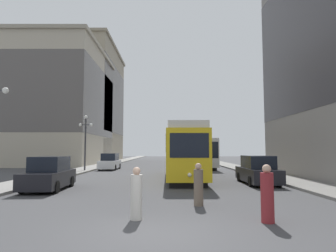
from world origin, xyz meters
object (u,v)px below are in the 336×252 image
Objects in this scene: streetcar at (182,151)px; pedestrian_crossing_far at (135,195)px; pedestrian_crossing_near at (197,186)px; pedestrian_on_sidewalk at (266,195)px; parked_car_left_near at (48,174)px; parked_car_left_mid at (109,162)px; parked_car_right_far at (256,171)px; lamp_post_left_far at (84,134)px; transit_bus at (199,152)px.

streetcar is 13.93m from pedestrian_crossing_far.
pedestrian_on_sidewalk reaches higher than pedestrian_crossing_near.
parked_car_left_mid is at bearing 86.99° from parked_car_left_near.
pedestrian_crossing_near is (7.76, -4.73, -0.07)m from parked_car_left_near.
lamp_post_left_far reaches higher than parked_car_right_far.
parked_car_left_near is at bearing -101.48° from pedestrian_crossing_far.
parked_car_left_near is 9.09m from pedestrian_crossing_near.
parked_car_left_mid is 2.96× the size of pedestrian_crossing_far.
pedestrian_crossing_near is at bearing -96.59° from transit_bus.
parked_car_left_near is 2.65× the size of pedestrian_on_sidewalk.
lamp_post_left_far is (-1.90, 13.87, 2.98)m from parked_car_left_near.
pedestrian_crossing_far is (-2.18, -13.70, -1.34)m from streetcar.
pedestrian_on_sidewalk is (-1.05, -28.25, -1.14)m from transit_bus.
pedestrian_crossing_far is at bearing 41.23° from pedestrian_crossing_near.
pedestrian_crossing_far is (-2.19, -2.36, -0.01)m from pedestrian_crossing_near.
transit_bus is 2.57× the size of parked_car_right_far.
parked_car_left_near is (-7.74, -6.61, -1.26)m from streetcar.
transit_bus is at bearing 78.41° from streetcar.
parked_car_left_near is 2.81× the size of pedestrian_crossing_far.
parked_car_left_mid reaches higher than pedestrian_crossing_near.
parked_car_right_far is at bearing -37.81° from lamp_post_left_far.
transit_bus is at bearing -149.87° from pedestrian_crossing_far.
pedestrian_crossing_far is 4.01m from pedestrian_on_sidewalk.
streetcar is 13.21m from parked_car_left_mid.
parked_car_left_mid is at bearing -76.40° from pedestrian_crossing_near.
transit_bus is at bearing 73.51° from pedestrian_on_sidewalk.
streetcar is 6.10m from parked_car_right_far.
parked_car_right_far is at bearing -49.62° from parked_car_left_mid.
parked_car_left_mid is at bearing -48.62° from parked_car_right_far.
parked_car_left_near reaches higher than pedestrian_crossing_far.
transit_bus reaches higher than pedestrian_crossing_far.
parked_car_left_near is (-10.61, -20.78, -1.10)m from transit_bus.
parked_car_right_far is (4.60, -3.80, -1.26)m from streetcar.
pedestrian_crossing_far is 0.29× the size of lamp_post_left_far.
transit_bus is at bearing -83.65° from parked_car_right_far.
parked_car_left_mid is at bearing 60.61° from lamp_post_left_far.
lamp_post_left_far is at bearing -120.01° from pedestrian_crossing_far.
parked_car_left_mid is 2.78× the size of pedestrian_on_sidewalk.
parked_car_right_far is 3.01× the size of pedestrian_crossing_near.
pedestrian_on_sidewalk is at bearing -41.03° from parked_car_left_near.
streetcar is at bearing -101.64° from transit_bus.
parked_car_left_near is 9.01m from pedestrian_crossing_far.
parked_car_left_mid is at bearing 96.78° from pedestrian_on_sidewalk.
streetcar reaches higher than transit_bus.
pedestrian_on_sidewalk is 24.41m from lamp_post_left_far.
streetcar is 2.69× the size of parked_car_left_mid.
parked_car_right_far reaches higher than pedestrian_crossing_far.
lamp_post_left_far reaches higher than transit_bus.
transit_bus is 23.36m from parked_car_left_near.
parked_car_left_mid is at bearing -126.73° from pedestrian_crossing_far.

